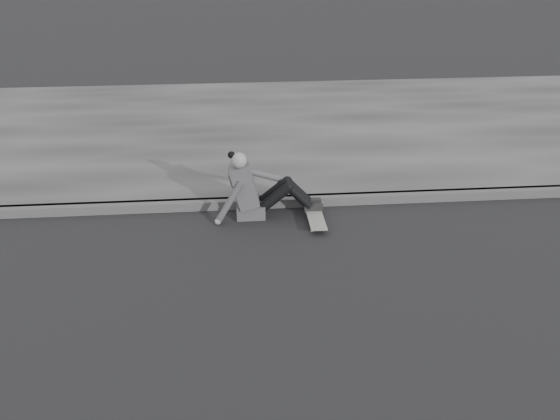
{
  "coord_description": "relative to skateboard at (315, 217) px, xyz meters",
  "views": [
    {
      "loc": [
        -1.79,
        -4.85,
        3.57
      ],
      "look_at": [
        -1.24,
        1.43,
        0.5
      ],
      "focal_mm": 40.0,
      "sensor_mm": 36.0,
      "label": 1
    }
  ],
  "objects": [
    {
      "name": "sidewalk",
      "position": [
        0.74,
        3.52,
        -0.01
      ],
      "size": [
        24.0,
        6.0,
        0.12
      ],
      "primitive_type": "cube",
      "color": "#3E3E3E",
      "rests_on": "ground"
    },
    {
      "name": "curb",
      "position": [
        0.74,
        0.5,
        -0.01
      ],
      "size": [
        24.0,
        0.16,
        0.12
      ],
      "primitive_type": "cube",
      "color": "#4A4A4A",
      "rests_on": "ground"
    },
    {
      "name": "ground",
      "position": [
        0.74,
        -2.08,
        -0.07
      ],
      "size": [
        80.0,
        80.0,
        0.0
      ],
      "primitive_type": "plane",
      "color": "black",
      "rests_on": "ground"
    },
    {
      "name": "seated_woman",
      "position": [
        -0.73,
        0.25,
        0.29
      ],
      "size": [
        1.38,
        0.46,
        0.88
      ],
      "color": "#48484B",
      "rests_on": "ground"
    },
    {
      "name": "skateboard",
      "position": [
        0.0,
        0.0,
        0.0
      ],
      "size": [
        0.2,
        0.78,
        0.09
      ],
      "color": "#9D9C97",
      "rests_on": "ground"
    }
  ]
}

